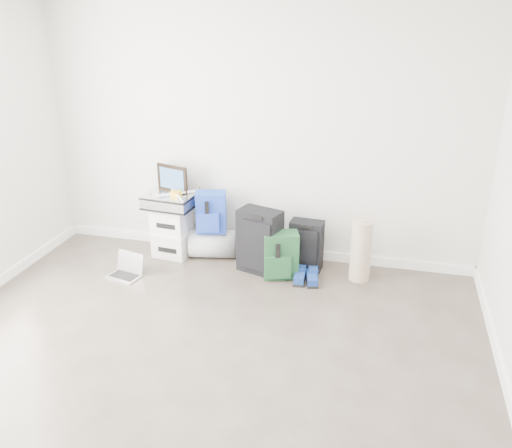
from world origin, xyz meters
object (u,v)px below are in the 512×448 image
(briefcase, at_px, (170,201))
(laptop, at_px, (127,270))
(carry_on, at_px, (306,245))
(large_suitcase, at_px, (260,241))
(duffel_bag, at_px, (213,244))
(boxes_stack, at_px, (172,231))

(briefcase, bearing_deg, laptop, -109.80)
(carry_on, distance_m, laptop, 1.82)
(large_suitcase, bearing_deg, laptop, -143.60)
(briefcase, distance_m, laptop, 0.84)
(large_suitcase, bearing_deg, briefcase, -169.79)
(briefcase, bearing_deg, large_suitcase, -1.86)
(carry_on, bearing_deg, duffel_bag, -178.47)
(briefcase, height_order, carry_on, briefcase)
(carry_on, bearing_deg, large_suitcase, -156.57)
(boxes_stack, bearing_deg, large_suitcase, -1.77)
(duffel_bag, bearing_deg, laptop, -148.93)
(duffel_bag, relative_size, large_suitcase, 0.75)
(boxes_stack, xyz_separation_m, duffel_bag, (0.43, 0.07, -0.13))
(briefcase, xyz_separation_m, duffel_bag, (0.43, 0.07, -0.47))
(duffel_bag, distance_m, large_suitcase, 0.62)
(boxes_stack, bearing_deg, laptop, -109.72)
(briefcase, height_order, large_suitcase, briefcase)
(briefcase, xyz_separation_m, laptop, (-0.27, -0.56, -0.57))
(duffel_bag, xyz_separation_m, laptop, (-0.70, -0.63, -0.10))
(duffel_bag, distance_m, laptop, 0.94)
(boxes_stack, bearing_deg, briefcase, -57.67)
(boxes_stack, relative_size, large_suitcase, 0.84)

